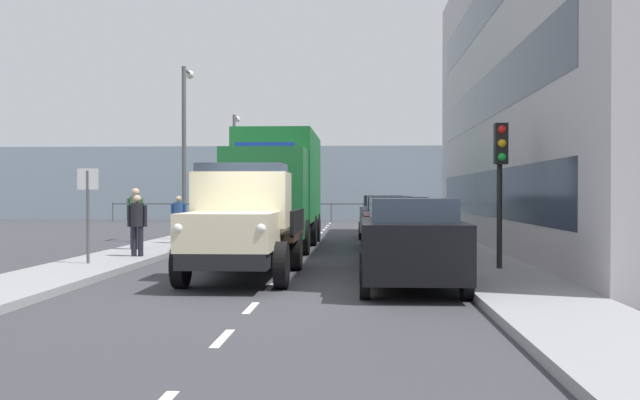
% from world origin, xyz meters
% --- Properties ---
extents(ground_plane, '(80.00, 80.00, 0.00)m').
position_xyz_m(ground_plane, '(0.00, -10.01, 0.00)').
color(ground_plane, '#38383D').
extents(sidewalk_left, '(2.05, 43.74, 0.15)m').
position_xyz_m(sidewalk_left, '(-4.64, -10.01, 0.07)').
color(sidewalk_left, gray).
rests_on(sidewalk_left, ground_plane).
extents(sidewalk_right, '(2.05, 43.74, 0.15)m').
position_xyz_m(sidewalk_right, '(4.64, -10.01, 0.07)').
color(sidewalk_right, gray).
rests_on(sidewalk_right, ground_plane).
extents(road_centreline_markings, '(0.12, 40.04, 0.01)m').
position_xyz_m(road_centreline_markings, '(0.00, -9.72, 0.00)').
color(road_centreline_markings, silver).
rests_on(road_centreline_markings, ground_plane).
extents(building_terrace, '(8.92, 22.23, 10.34)m').
position_xyz_m(building_terrace, '(-10.11, -9.53, 5.17)').
color(building_terrace, '#B7B2B7').
rests_on(building_terrace, ground_plane).
extents(sea_horizon, '(80.00, 0.80, 5.00)m').
position_xyz_m(sea_horizon, '(0.00, -34.87, 2.50)').
color(sea_horizon, '#8C9EAD').
rests_on(sea_horizon, ground_plane).
extents(seawall_railing, '(28.08, 0.08, 1.20)m').
position_xyz_m(seawall_railing, '(-0.00, -31.27, 0.92)').
color(seawall_railing, '#4C5156').
rests_on(seawall_railing, ground_plane).
extents(truck_vintage_cream, '(2.17, 5.64, 2.43)m').
position_xyz_m(truck_vintage_cream, '(0.73, -1.68, 1.18)').
color(truck_vintage_cream, black).
rests_on(truck_vintage_cream, ground_plane).
extents(lorry_cargo_green, '(2.58, 8.20, 3.87)m').
position_xyz_m(lorry_cargo_green, '(1.03, -10.46, 2.08)').
color(lorry_cargo_green, '#1E7033').
rests_on(lorry_cargo_green, ground_plane).
extents(car_black_kerbside_near, '(1.91, 3.81, 1.72)m').
position_xyz_m(car_black_kerbside_near, '(-2.67, -0.29, 0.89)').
color(car_black_kerbside_near, black).
rests_on(car_black_kerbside_near, ground_plane).
extents(car_maroon_kerbside_1, '(1.77, 3.82, 1.72)m').
position_xyz_m(car_maroon_kerbside_1, '(-2.67, -5.04, 0.89)').
color(car_maroon_kerbside_1, maroon).
rests_on(car_maroon_kerbside_1, ground_plane).
extents(car_navy_kerbside_2, '(1.75, 4.32, 1.72)m').
position_xyz_m(car_navy_kerbside_2, '(-2.67, -10.12, 0.89)').
color(car_navy_kerbside_2, navy).
rests_on(car_navy_kerbside_2, ground_plane).
extents(car_silver_kerbside_3, '(1.93, 4.08, 1.72)m').
position_xyz_m(car_silver_kerbside_3, '(-2.67, -15.72, 0.90)').
color(car_silver_kerbside_3, '#B7BABF').
rests_on(car_silver_kerbside_3, ground_plane).
extents(car_grey_oppositeside_0, '(1.84, 4.36, 1.72)m').
position_xyz_m(car_grey_oppositeside_0, '(2.67, -12.48, 0.90)').
color(car_grey_oppositeside_0, slate).
rests_on(car_grey_oppositeside_0, ground_plane).
extents(car_teal_oppositeside_1, '(1.87, 4.03, 1.72)m').
position_xyz_m(car_teal_oppositeside_1, '(2.67, -18.84, 0.90)').
color(car_teal_oppositeside_1, '#1E6670').
rests_on(car_teal_oppositeside_1, ground_plane).
extents(pedestrian_couple_b, '(0.53, 0.34, 1.62)m').
position_xyz_m(pedestrian_couple_b, '(4.12, -5.33, 1.10)').
color(pedestrian_couple_b, black).
rests_on(pedestrian_couple_b, sidewalk_right).
extents(pedestrian_strolling, '(0.53, 0.34, 1.81)m').
position_xyz_m(pedestrian_strolling, '(4.90, -7.60, 1.22)').
color(pedestrian_strolling, '#383342').
rests_on(pedestrian_strolling, sidewalk_right).
extents(pedestrian_near_railing, '(0.53, 0.34, 1.57)m').
position_xyz_m(pedestrian_near_railing, '(4.27, -10.17, 1.07)').
color(pedestrian_near_railing, '#383342').
rests_on(pedestrian_near_railing, sidewalk_right).
extents(pedestrian_by_lamp, '(0.53, 0.34, 1.72)m').
position_xyz_m(pedestrian_by_lamp, '(4.29, -12.81, 1.17)').
color(pedestrian_by_lamp, '#383342').
rests_on(pedestrian_by_lamp, sidewalk_right).
extents(traffic_light_near, '(0.28, 0.41, 3.20)m').
position_xyz_m(traffic_light_near, '(-4.82, -2.77, 2.47)').
color(traffic_light_near, black).
rests_on(traffic_light_near, sidewalk_left).
extents(lamp_post_promenade, '(0.32, 1.14, 6.26)m').
position_xyz_m(lamp_post_promenade, '(4.62, -12.46, 3.89)').
color(lamp_post_promenade, '#59595B').
rests_on(lamp_post_promenade, sidewalk_right).
extents(lamp_post_far, '(0.32, 1.14, 5.79)m').
position_xyz_m(lamp_post_far, '(4.82, -23.94, 3.65)').
color(lamp_post_far, '#59595B').
rests_on(lamp_post_far, sidewalk_right).
extents(street_sign, '(0.50, 0.07, 2.25)m').
position_xyz_m(street_sign, '(4.72, -3.46, 1.68)').
color(street_sign, '#4C4C4C').
rests_on(street_sign, sidewalk_right).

